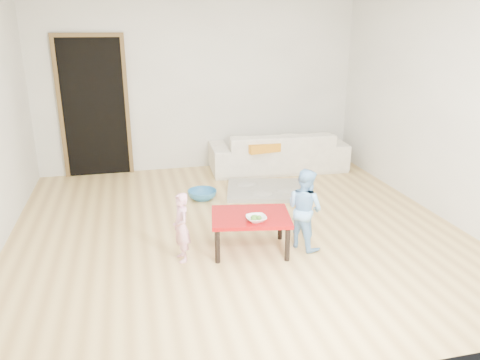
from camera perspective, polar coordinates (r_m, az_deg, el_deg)
name	(u,v)px	position (r m, az deg, el deg)	size (l,w,h in m)	color
floor	(236,228)	(5.42, -0.50, -5.86)	(5.00, 5.00, 0.01)	tan
back_wall	(199,86)	(7.45, -4.96, 11.29)	(5.00, 0.02, 2.60)	white
right_wall	(441,107)	(6.08, 23.32, 8.18)	(0.02, 5.00, 2.60)	white
doorway	(94,109)	(7.40, -17.34, 8.32)	(1.02, 0.08, 2.11)	brown
sofa	(278,151)	(7.48, 4.63, 3.60)	(2.14, 0.83, 0.62)	white
cushion	(260,146)	(7.10, 2.49, 4.19)	(0.48, 0.43, 0.13)	orange
red_table	(251,233)	(4.84, 1.29, -6.45)	(0.79, 0.59, 0.39)	#91070A
bowl	(256,219)	(4.61, 1.99, -4.73)	(0.20, 0.20, 0.05)	white
broccoli	(256,218)	(4.61, 1.99, -4.69)	(0.12, 0.12, 0.06)	#2D5919
child_pink	(181,227)	(4.62, -7.17, -5.75)	(0.26, 0.17, 0.70)	pink
child_blue	(305,209)	(4.87, 7.89, -3.48)	(0.42, 0.32, 0.86)	#65BEEB
basin	(202,195)	(6.28, -4.62, -1.79)	(0.39, 0.39, 0.12)	teal
blanket	(265,190)	(6.54, 3.11, -1.22)	(1.05, 0.88, 0.05)	#AAA696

